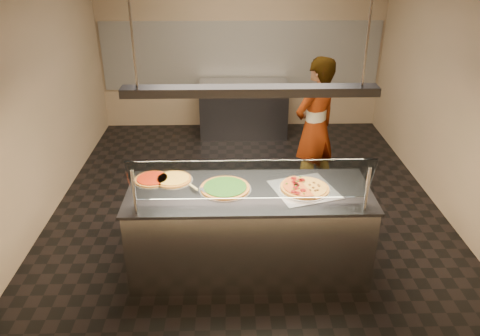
{
  "coord_description": "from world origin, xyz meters",
  "views": [
    {
      "loc": [
        -0.22,
        -5.3,
        3.18
      ],
      "look_at": [
        -0.12,
        -0.93,
        1.02
      ],
      "focal_mm": 35.0,
      "sensor_mm": 36.0,
      "label": 1
    }
  ],
  "objects_px": {
    "perforated_tray": "(304,189)",
    "pizza_spinach": "(225,188)",
    "sneeze_guard": "(251,180)",
    "pizza_tomato": "(152,179)",
    "half_pizza_pepperoni": "(293,187)",
    "worker": "(315,128)",
    "half_pizza_sausage": "(316,187)",
    "prep_table": "(243,109)",
    "pizza_spatula": "(199,188)",
    "serving_counter": "(249,230)",
    "pizza_cheese": "(173,179)",
    "heat_lamp_housing": "(250,91)"
  },
  "relations": [
    {
      "from": "perforated_tray",
      "to": "pizza_spinach",
      "type": "relative_size",
      "value": 1.38
    },
    {
      "from": "serving_counter",
      "to": "sneeze_guard",
      "type": "bearing_deg",
      "value": -90.0
    },
    {
      "from": "prep_table",
      "to": "pizza_tomato",
      "type": "bearing_deg",
      "value": -106.47
    },
    {
      "from": "pizza_cheese",
      "to": "pizza_spatula",
      "type": "xyz_separation_m",
      "value": [
        0.28,
        -0.22,
        0.01
      ]
    },
    {
      "from": "serving_counter",
      "to": "heat_lamp_housing",
      "type": "bearing_deg",
      "value": 180.0
    },
    {
      "from": "pizza_tomato",
      "to": "heat_lamp_housing",
      "type": "distance_m",
      "value": 1.43
    },
    {
      "from": "pizza_spatula",
      "to": "prep_table",
      "type": "bearing_deg",
      "value": 81.66
    },
    {
      "from": "half_pizza_sausage",
      "to": "worker",
      "type": "xyz_separation_m",
      "value": [
        0.27,
        1.66,
        -0.02
      ]
    },
    {
      "from": "sneeze_guard",
      "to": "heat_lamp_housing",
      "type": "distance_m",
      "value": 0.8
    },
    {
      "from": "sneeze_guard",
      "to": "pizza_spatula",
      "type": "distance_m",
      "value": 0.67
    },
    {
      "from": "perforated_tray",
      "to": "pizza_cheese",
      "type": "height_order",
      "value": "pizza_cheese"
    },
    {
      "from": "sneeze_guard",
      "to": "pizza_spinach",
      "type": "xyz_separation_m",
      "value": [
        -0.24,
        0.38,
        -0.28
      ]
    },
    {
      "from": "sneeze_guard",
      "to": "pizza_spatula",
      "type": "relative_size",
      "value": 7.98
    },
    {
      "from": "half_pizza_pepperoni",
      "to": "worker",
      "type": "relative_size",
      "value": 0.28
    },
    {
      "from": "sneeze_guard",
      "to": "pizza_tomato",
      "type": "distance_m",
      "value": 1.19
    },
    {
      "from": "serving_counter",
      "to": "perforated_tray",
      "type": "bearing_deg",
      "value": 0.79
    },
    {
      "from": "perforated_tray",
      "to": "pizza_tomato",
      "type": "distance_m",
      "value": 1.56
    },
    {
      "from": "half_pizza_pepperoni",
      "to": "pizza_cheese",
      "type": "bearing_deg",
      "value": 169.04
    },
    {
      "from": "serving_counter",
      "to": "pizza_cheese",
      "type": "xyz_separation_m",
      "value": [
        -0.78,
        0.24,
        0.48
      ]
    },
    {
      "from": "prep_table",
      "to": "pizza_spatula",
      "type": "bearing_deg",
      "value": -98.34
    },
    {
      "from": "sneeze_guard",
      "to": "pizza_tomato",
      "type": "height_order",
      "value": "sneeze_guard"
    },
    {
      "from": "pizza_cheese",
      "to": "pizza_tomato",
      "type": "relative_size",
      "value": 1.04
    },
    {
      "from": "pizza_tomato",
      "to": "pizza_spinach",
      "type": "bearing_deg",
      "value": -15.5
    },
    {
      "from": "pizza_cheese",
      "to": "prep_table",
      "type": "relative_size",
      "value": 0.26
    },
    {
      "from": "half_pizza_pepperoni",
      "to": "worker",
      "type": "distance_m",
      "value": 1.73
    },
    {
      "from": "perforated_tray",
      "to": "pizza_tomato",
      "type": "xyz_separation_m",
      "value": [
        -1.54,
        0.24,
        0.01
      ]
    },
    {
      "from": "pizza_cheese",
      "to": "pizza_tomato",
      "type": "height_order",
      "value": "same"
    },
    {
      "from": "pizza_spinach",
      "to": "prep_table",
      "type": "relative_size",
      "value": 0.34
    },
    {
      "from": "pizza_spinach",
      "to": "pizza_spatula",
      "type": "height_order",
      "value": "pizza_spatula"
    },
    {
      "from": "half_pizza_pepperoni",
      "to": "worker",
      "type": "height_order",
      "value": "worker"
    },
    {
      "from": "serving_counter",
      "to": "perforated_tray",
      "type": "xyz_separation_m",
      "value": [
        0.55,
        0.01,
        0.47
      ]
    },
    {
      "from": "perforated_tray",
      "to": "half_pizza_pepperoni",
      "type": "relative_size",
      "value": 1.37
    },
    {
      "from": "heat_lamp_housing",
      "to": "serving_counter",
      "type": "bearing_deg",
      "value": 0.0
    },
    {
      "from": "serving_counter",
      "to": "half_pizza_sausage",
      "type": "bearing_deg",
      "value": 0.5
    },
    {
      "from": "pizza_spatula",
      "to": "worker",
      "type": "xyz_separation_m",
      "value": [
        1.43,
        1.64,
        -0.02
      ]
    },
    {
      "from": "perforated_tray",
      "to": "half_pizza_sausage",
      "type": "distance_m",
      "value": 0.12
    },
    {
      "from": "pizza_tomato",
      "to": "heat_lamp_housing",
      "type": "bearing_deg",
      "value": -14.16
    },
    {
      "from": "perforated_tray",
      "to": "prep_table",
      "type": "xyz_separation_m",
      "value": [
        -0.49,
        3.8,
        -0.47
      ]
    },
    {
      "from": "prep_table",
      "to": "worker",
      "type": "bearing_deg",
      "value": -67.82
    },
    {
      "from": "worker",
      "to": "pizza_spinach",
      "type": "bearing_deg",
      "value": 17.25
    },
    {
      "from": "half_pizza_sausage",
      "to": "pizza_cheese",
      "type": "height_order",
      "value": "half_pizza_sausage"
    },
    {
      "from": "pizza_spatula",
      "to": "prep_table",
      "type": "relative_size",
      "value": 0.18
    },
    {
      "from": "half_pizza_pepperoni",
      "to": "pizza_spinach",
      "type": "bearing_deg",
      "value": 177.12
    },
    {
      "from": "pizza_spatula",
      "to": "half_pizza_sausage",
      "type": "bearing_deg",
      "value": -0.89
    },
    {
      "from": "sneeze_guard",
      "to": "pizza_cheese",
      "type": "relative_size",
      "value": 5.37
    },
    {
      "from": "pizza_cheese",
      "to": "pizza_tomato",
      "type": "distance_m",
      "value": 0.21
    },
    {
      "from": "pizza_spinach",
      "to": "pizza_tomato",
      "type": "relative_size",
      "value": 1.34
    },
    {
      "from": "pizza_cheese",
      "to": "pizza_tomato",
      "type": "xyz_separation_m",
      "value": [
        -0.21,
        0.01,
        -0.0
      ]
    },
    {
      "from": "half_pizza_sausage",
      "to": "pizza_spinach",
      "type": "distance_m",
      "value": 0.91
    },
    {
      "from": "pizza_tomato",
      "to": "half_pizza_pepperoni",
      "type": "bearing_deg",
      "value": -9.66
    }
  ]
}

